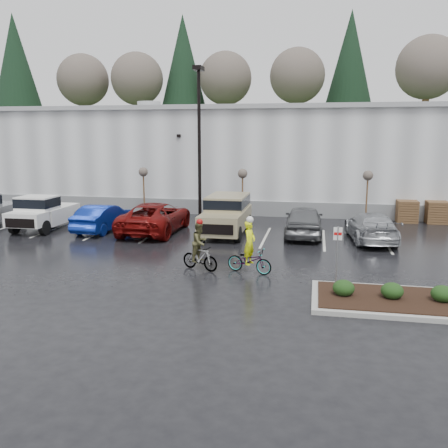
% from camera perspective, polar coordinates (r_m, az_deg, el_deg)
% --- Properties ---
extents(ground, '(120.00, 120.00, 0.00)m').
position_cam_1_polar(ground, '(17.24, 0.46, -7.16)').
color(ground, black).
rests_on(ground, ground).
extents(warehouse, '(60.50, 15.50, 7.20)m').
position_cam_1_polar(warehouse, '(38.27, 6.59, 8.21)').
color(warehouse, '#ABAEB0').
rests_on(warehouse, ground).
extents(wooded_ridge, '(80.00, 25.00, 6.00)m').
position_cam_1_polar(wooded_ridge, '(61.25, 8.31, 8.49)').
color(wooded_ridge, '#273A18').
rests_on(wooded_ridge, ground).
extents(lamppost, '(0.50, 1.00, 9.22)m').
position_cam_1_polar(lamppost, '(28.99, -3.01, 11.50)').
color(lamppost, black).
rests_on(lamppost, ground).
extents(sapling_west, '(0.60, 0.60, 3.20)m').
position_cam_1_polar(sapling_west, '(31.25, -9.68, 5.88)').
color(sapling_west, '#513920').
rests_on(sapling_west, ground).
extents(sapling_mid, '(0.60, 0.60, 3.20)m').
position_cam_1_polar(sapling_mid, '(29.59, 2.25, 5.75)').
color(sapling_mid, '#513920').
rests_on(sapling_mid, ground).
extents(sapling_east, '(0.60, 0.60, 3.20)m').
position_cam_1_polar(sapling_east, '(29.40, 16.91, 5.27)').
color(sapling_east, '#513920').
rests_on(sapling_east, ground).
extents(pallet_stack_a, '(1.20, 1.20, 1.35)m').
position_cam_1_polar(pallet_stack_a, '(30.97, 21.13, 1.43)').
color(pallet_stack_a, '#513920').
rests_on(pallet_stack_a, ground).
extents(pallet_stack_b, '(1.20, 1.20, 1.35)m').
position_cam_1_polar(pallet_stack_b, '(31.32, 24.19, 1.31)').
color(pallet_stack_b, '#513920').
rests_on(pallet_stack_b, ground).
extents(curb_island, '(8.00, 3.00, 0.15)m').
position_cam_1_polar(curb_island, '(16.50, 24.71, -8.75)').
color(curb_island, gray).
rests_on(curb_island, ground).
extents(mulch_bed, '(7.60, 2.60, 0.04)m').
position_cam_1_polar(mulch_bed, '(16.47, 24.74, -8.44)').
color(mulch_bed, black).
rests_on(mulch_bed, curb_island).
extents(shrub_a, '(0.70, 0.70, 0.52)m').
position_cam_1_polar(shrub_a, '(15.93, 14.19, -7.47)').
color(shrub_a, black).
rests_on(shrub_a, curb_island).
extents(shrub_b, '(0.70, 0.70, 0.52)m').
position_cam_1_polar(shrub_b, '(16.10, 19.57, -7.59)').
color(shrub_b, black).
rests_on(shrub_b, curb_island).
extents(shrub_c, '(0.70, 0.70, 0.52)m').
position_cam_1_polar(shrub_c, '(16.40, 24.81, -7.64)').
color(shrub_c, black).
rests_on(shrub_c, curb_island).
extents(fire_lane_sign, '(0.30, 0.05, 2.20)m').
position_cam_1_polar(fire_lane_sign, '(16.81, 13.46, -2.96)').
color(fire_lane_sign, gray).
rests_on(fire_lane_sign, ground).
extents(pickup_white, '(2.10, 5.20, 1.96)m').
position_cam_1_polar(pickup_white, '(28.88, -20.52, 1.46)').
color(pickup_white, white).
rests_on(pickup_white, ground).
extents(car_blue, '(1.87, 4.63, 1.49)m').
position_cam_1_polar(car_blue, '(27.17, -14.30, 0.76)').
color(car_blue, navy).
rests_on(car_blue, ground).
extents(car_red, '(2.76, 5.97, 1.66)m').
position_cam_1_polar(car_red, '(26.18, -8.26, 0.80)').
color(car_red, '#650A09').
rests_on(car_red, ground).
extents(suv_tan, '(2.20, 5.10, 2.06)m').
position_cam_1_polar(suv_tan, '(25.39, 0.22, 1.06)').
color(suv_tan, '#988C67').
rests_on(suv_tan, ground).
extents(car_grey, '(2.01, 4.84, 1.64)m').
position_cam_1_polar(car_grey, '(25.31, 9.58, 0.40)').
color(car_grey, '#5D5F62').
rests_on(car_grey, ground).
extents(car_far_silver, '(2.53, 5.20, 1.46)m').
position_cam_1_polar(car_far_silver, '(24.92, 17.28, -0.32)').
color(car_far_silver, '#A9ACB0').
rests_on(car_far_silver, ground).
extents(cyclist_hivis, '(1.95, 1.14, 2.23)m').
position_cam_1_polar(cyclist_hivis, '(18.38, 3.09, -3.78)').
color(cyclist_hivis, '#3F3F44').
rests_on(cyclist_hivis, ground).
extents(cyclist_olive, '(1.65, 1.03, 2.06)m').
position_cam_1_polar(cyclist_olive, '(18.73, -2.92, -3.28)').
color(cyclist_olive, '#3F3F44').
rests_on(cyclist_olive, ground).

